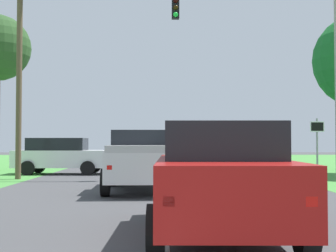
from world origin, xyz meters
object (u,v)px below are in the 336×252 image
Objects in this scene: red_suv_near at (219,176)px; pickup_truck_lead at (142,160)px; keep_moving_sign at (317,140)px; crossing_suv_far at (61,155)px; traffic_light at (63,49)px.

pickup_truck_lead reaches higher than red_suv_near.
crossing_suv_far is at bearing 163.16° from keep_moving_sign.
crossing_suv_far is (-4.20, 7.98, -0.06)m from pickup_truck_lead.
red_suv_near is 7.25m from pickup_truck_lead.
traffic_light reaches higher than red_suv_near.
pickup_truck_lead is at bearing -147.97° from keep_moving_sign.
crossing_suv_far is (-11.43, 3.46, -0.71)m from keep_moving_sign.
pickup_truck_lead reaches higher than crossing_suv_far.
traffic_light is (-5.06, 11.97, 4.55)m from red_suv_near.
red_suv_near is 1.05× the size of crossing_suv_far.
keep_moving_sign is 0.56× the size of crossing_suv_far.
keep_moving_sign is at bearing -16.84° from crossing_suv_far.
crossing_suv_far is (-5.73, 15.07, -0.06)m from red_suv_near.
red_suv_near is 0.57× the size of traffic_light.
traffic_light is at bearing 125.93° from pickup_truck_lead.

